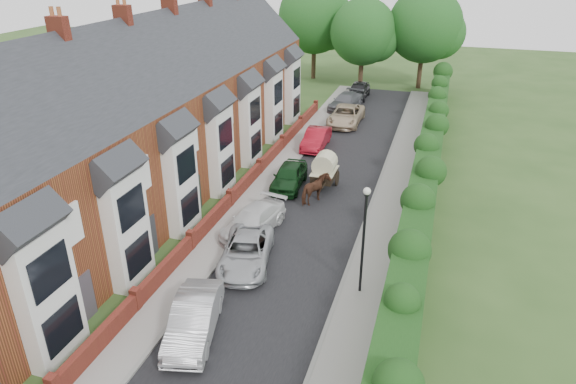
% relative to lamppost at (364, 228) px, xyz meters
% --- Properties ---
extents(ground, '(140.00, 140.00, 0.00)m').
position_rel_lamppost_xyz_m(ground, '(-3.40, -4.00, -3.30)').
color(ground, '#2D4C1E').
rests_on(ground, ground).
extents(road, '(6.00, 58.00, 0.02)m').
position_rel_lamppost_xyz_m(road, '(-3.90, 7.00, -3.29)').
color(road, black).
rests_on(road, ground).
extents(pavement_hedge_side, '(2.20, 58.00, 0.12)m').
position_rel_lamppost_xyz_m(pavement_hedge_side, '(0.20, 7.00, -3.24)').
color(pavement_hedge_side, gray).
rests_on(pavement_hedge_side, ground).
extents(pavement_house_side, '(1.70, 58.00, 0.12)m').
position_rel_lamppost_xyz_m(pavement_house_side, '(-7.75, 7.00, -3.24)').
color(pavement_house_side, gray).
rests_on(pavement_house_side, ground).
extents(kerb_hedge_side, '(0.18, 58.00, 0.13)m').
position_rel_lamppost_xyz_m(kerb_hedge_side, '(-0.85, 7.00, -3.23)').
color(kerb_hedge_side, gray).
rests_on(kerb_hedge_side, ground).
extents(kerb_house_side, '(0.18, 58.00, 0.13)m').
position_rel_lamppost_xyz_m(kerb_house_side, '(-6.95, 7.00, -3.23)').
color(kerb_house_side, gray).
rests_on(kerb_house_side, ground).
extents(hedge, '(2.10, 58.00, 2.85)m').
position_rel_lamppost_xyz_m(hedge, '(2.00, 7.00, -1.70)').
color(hedge, '#163912').
rests_on(hedge, ground).
extents(terrace_row, '(9.05, 40.50, 11.50)m').
position_rel_lamppost_xyz_m(terrace_row, '(-14.27, 5.98, 1.18)').
color(terrace_row, brown).
rests_on(terrace_row, ground).
extents(garden_wall_row, '(0.35, 40.35, 1.10)m').
position_rel_lamppost_xyz_m(garden_wall_row, '(-8.75, 6.00, -2.84)').
color(garden_wall_row, maroon).
rests_on(garden_wall_row, ground).
extents(lamppost, '(0.32, 0.32, 5.16)m').
position_rel_lamppost_xyz_m(lamppost, '(0.00, 0.00, 0.00)').
color(lamppost, black).
rests_on(lamppost, ground).
extents(tree_far_left, '(7.14, 6.80, 9.29)m').
position_rel_lamppost_xyz_m(tree_far_left, '(-6.05, 36.08, 2.41)').
color(tree_far_left, '#332316').
rests_on(tree_far_left, ground).
extents(tree_far_right, '(7.98, 7.60, 10.31)m').
position_rel_lamppost_xyz_m(tree_far_right, '(-0.01, 38.08, 3.02)').
color(tree_far_right, '#332316').
rests_on(tree_far_right, ground).
extents(tree_far_back, '(8.40, 8.00, 10.82)m').
position_rel_lamppost_xyz_m(tree_far_back, '(-11.99, 39.08, 3.32)').
color(tree_far_back, '#332316').
rests_on(tree_far_back, ground).
extents(car_silver_a, '(2.64, 4.82, 1.51)m').
position_rel_lamppost_xyz_m(car_silver_a, '(-5.75, -4.60, -2.54)').
color(car_silver_a, '#AFAFB4').
rests_on(car_silver_a, ground).
extents(car_silver_b, '(3.24, 5.26, 1.36)m').
position_rel_lamppost_xyz_m(car_silver_b, '(-5.64, 0.68, -2.62)').
color(car_silver_b, '#AEB0B5').
rests_on(car_silver_b, ground).
extents(car_white, '(2.83, 5.02, 1.37)m').
position_rel_lamppost_xyz_m(car_white, '(-6.40, 3.61, -2.61)').
color(car_white, silver).
rests_on(car_white, ground).
extents(car_green, '(2.04, 4.51, 1.50)m').
position_rel_lamppost_xyz_m(car_green, '(-6.28, 9.68, -2.55)').
color(car_green, black).
rests_on(car_green, ground).
extents(car_red, '(1.63, 4.45, 1.46)m').
position_rel_lamppost_xyz_m(car_red, '(-6.40, 17.04, -2.57)').
color(car_red, maroon).
rests_on(car_red, ground).
extents(car_beige, '(2.59, 5.54, 1.53)m').
position_rel_lamppost_xyz_m(car_beige, '(-5.39, 23.40, -2.53)').
color(car_beige, '#C1AA8B').
rests_on(car_beige, ground).
extents(car_grey, '(2.96, 5.37, 1.47)m').
position_rel_lamppost_xyz_m(car_grey, '(-6.30, 27.75, -2.56)').
color(car_grey, '#5B5C62').
rests_on(car_grey, ground).
extents(car_black, '(1.90, 4.73, 1.61)m').
position_rel_lamppost_xyz_m(car_black, '(-5.86, 31.96, -2.49)').
color(car_black, black).
rests_on(car_black, ground).
extents(horse, '(1.65, 2.26, 1.74)m').
position_rel_lamppost_xyz_m(horse, '(-4.10, 7.97, -2.43)').
color(horse, '#49291A').
rests_on(horse, ground).
extents(horse_cart, '(1.49, 3.29, 2.37)m').
position_rel_lamppost_xyz_m(horse_cart, '(-4.10, 10.19, -1.94)').
color(horse_cart, black).
rests_on(horse_cart, ground).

